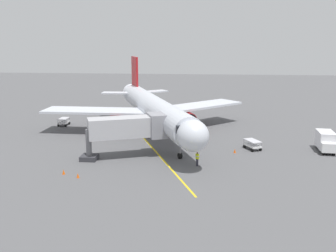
{
  "coord_description": "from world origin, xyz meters",
  "views": [
    {
      "loc": [
        -9.42,
        59.92,
        14.44
      ],
      "look_at": [
        -4.36,
        9.06,
        3.0
      ],
      "focal_mm": 40.74,
      "sensor_mm": 36.0,
      "label": 1
    }
  ],
  "objects": [
    {
      "name": "safety_cone_wing_port",
      "position": [
        6.04,
        21.27,
        0.28
      ],
      "size": [
        0.32,
        0.32,
        0.55
      ],
      "primitive_type": "cone",
      "color": "#F2590F",
      "rests_on": "ground"
    },
    {
      "name": "safety_cone_nose_right",
      "position": [
        4.1,
        22.19,
        0.28
      ],
      "size": [
        0.32,
        0.32,
        0.55
      ],
      "primitive_type": "cone",
      "color": "#F2590F",
      "rests_on": "ground"
    },
    {
      "name": "baggage_cart_starboard_side",
      "position": [
        -15.91,
        9.09,
        0.66
      ],
      "size": [
        2.41,
        2.95,
        1.27
      ],
      "color": "white",
      "rests_on": "ground"
    },
    {
      "name": "safety_cone_nose_left",
      "position": [
        -13.42,
        11.0,
        0.28
      ],
      "size": [
        0.32,
        0.32,
        0.55
      ],
      "primitive_type": "cone",
      "color": "#F2590F",
      "rests_on": "ground"
    },
    {
      "name": "ground_plane",
      "position": [
        0.0,
        0.0,
        0.0
      ],
      "size": [
        220.0,
        220.0,
        0.0
      ],
      "primitive_type": "plane",
      "color": "#565659"
    },
    {
      "name": "airplane",
      "position": [
        -1.33,
        1.36,
        4.0
      ],
      "size": [
        32.39,
        38.7,
        11.5
      ],
      "color": "silver",
      "rests_on": "ground"
    },
    {
      "name": "apron_lead_in_line",
      "position": [
        -1.44,
        7.62,
        0.01
      ],
      "size": [
        14.87,
        37.31,
        0.01
      ],
      "primitive_type": "cube",
      "rotation": [
        0.0,
        0.0,
        0.37
      ],
      "color": "yellow",
      "rests_on": "ground"
    },
    {
      "name": "ground_crew_marshaller",
      "position": [
        -8.61,
        16.89,
        0.89
      ],
      "size": [
        0.45,
        0.47,
        1.71
      ],
      "color": "#23232D",
      "rests_on": "ground"
    },
    {
      "name": "jet_bridge",
      "position": [
        -0.47,
        13.82,
        3.76
      ],
      "size": [
        11.26,
        6.51,
        5.4
      ],
      "color": "#B7B7BC",
      "rests_on": "ground"
    },
    {
      "name": "baggage_cart_near_nose",
      "position": [
        15.12,
        -2.94,
        0.66
      ],
      "size": [
        1.63,
        2.65,
        1.27
      ],
      "color": "white",
      "rests_on": "ground"
    },
    {
      "name": "box_truck_portside",
      "position": [
        -25.52,
        9.04,
        1.39
      ],
      "size": [
        2.25,
        4.72,
        2.62
      ],
      "color": "white",
      "rests_on": "ground"
    }
  ]
}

